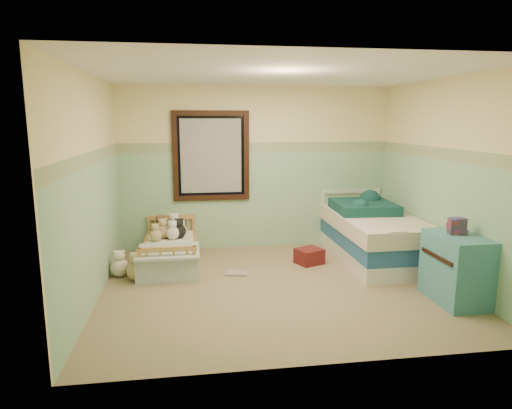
{
  "coord_description": "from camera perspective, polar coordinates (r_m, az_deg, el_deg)",
  "views": [
    {
      "loc": [
        -1.01,
        -5.06,
        1.98
      ],
      "look_at": [
        -0.22,
        0.35,
        0.95
      ],
      "focal_mm": 31.38,
      "sensor_mm": 36.0,
      "label": 1
    }
  ],
  "objects": [
    {
      "name": "wall_left",
      "position": [
        5.23,
        -20.28,
        1.96
      ],
      "size": [
        0.04,
        3.6,
        2.5
      ],
      "primitive_type": "cube",
      "color": "beige",
      "rests_on": "floor"
    },
    {
      "name": "floor",
      "position": [
        5.53,
        2.81,
        -10.45
      ],
      "size": [
        4.2,
        3.6,
        0.02
      ],
      "primitive_type": "cube",
      "color": "#8C7551",
      "rests_on": "ground"
    },
    {
      "name": "toddler_mattress",
      "position": [
        6.36,
        -10.93,
        -5.35
      ],
      "size": [
        0.67,
        1.4,
        0.12
      ],
      "primitive_type": "cube",
      "color": "silver",
      "rests_on": "toddler_bed_frame"
    },
    {
      "name": "plush_bed_white",
      "position": [
        6.8,
        -10.38,
        -2.83
      ],
      "size": [
        0.22,
        0.22,
        0.22
      ],
      "primitive_type": "sphere",
      "color": "silver",
      "rests_on": "toddler_mattress"
    },
    {
      "name": "extra_plush_4",
      "position": [
        6.49,
        -10.56,
        -3.6
      ],
      "size": [
        0.19,
        0.19,
        0.19
      ],
      "primitive_type": "sphere",
      "color": "silver",
      "rests_on": "toddler_mattress"
    },
    {
      "name": "wall_back",
      "position": [
        6.97,
        0.04,
        4.65
      ],
      "size": [
        4.2,
        0.04,
        2.5
      ],
      "primitive_type": "cube",
      "color": "beige",
      "rests_on": "floor"
    },
    {
      "name": "extra_plush_1",
      "position": [
        6.73,
        -10.12,
        -3.22
      ],
      "size": [
        0.16,
        0.16,
        0.16
      ],
      "primitive_type": "sphere",
      "color": "beige",
      "rests_on": "toddler_mattress"
    },
    {
      "name": "wall_right",
      "position": [
        5.99,
        23.08,
        2.79
      ],
      "size": [
        0.04,
        3.6,
        2.5
      ],
      "primitive_type": "cube",
      "color": "beige",
      "rests_on": "floor"
    },
    {
      "name": "teal_blanket",
      "position": [
        6.78,
        13.55,
        -0.27
      ],
      "size": [
        0.88,
        0.93,
        0.14
      ],
      "primitive_type": "cube",
      "rotation": [
        0.0,
        0.0,
        -0.05
      ],
      "color": "#113E38",
      "rests_on": "twin_mattress"
    },
    {
      "name": "border_strip",
      "position": [
        6.93,
        0.06,
        7.3
      ],
      "size": [
        4.2,
        0.01,
        0.15
      ],
      "primitive_type": "cube",
      "color": "#456649",
      "rests_on": "wall_back"
    },
    {
      "name": "window_blinds",
      "position": [
        6.86,
        -5.75,
        6.17
      ],
      "size": [
        0.92,
        0.01,
        1.12
      ],
      "primitive_type": "cube",
      "color": "#AFAFA9",
      "rests_on": "window_frame"
    },
    {
      "name": "ceiling",
      "position": [
        5.19,
        3.07,
        16.5
      ],
      "size": [
        4.2,
        3.6,
        0.02
      ],
      "primitive_type": "cube",
      "color": "white",
      "rests_on": "wall_back"
    },
    {
      "name": "dresser",
      "position": [
        5.44,
        24.16,
        -7.46
      ],
      "size": [
        0.47,
        0.76,
        0.76
      ],
      "primitive_type": "cube",
      "color": "teal",
      "rests_on": "floor"
    },
    {
      "name": "red_pillow",
      "position": [
        6.36,
        6.8,
        -6.56
      ],
      "size": [
        0.43,
        0.41,
        0.21
      ],
      "primitive_type": "cube",
      "rotation": [
        0.0,
        0.0,
        0.4
      ],
      "color": "maroon",
      "rests_on": "floor"
    },
    {
      "name": "book_stack",
      "position": [
        5.36,
        24.24,
        -2.59
      ],
      "size": [
        0.19,
        0.17,
        0.17
      ],
      "primitive_type": "cube",
      "rotation": [
        0.0,
        0.0,
        -0.23
      ],
      "color": "brown",
      "rests_on": "dresser"
    },
    {
      "name": "plush_bed_dark",
      "position": [
        6.59,
        -9.74,
        -3.35
      ],
      "size": [
        0.19,
        0.19,
        0.19
      ],
      "primitive_type": "sphere",
      "color": "black",
      "rests_on": "toddler_mattress"
    },
    {
      "name": "twin_boxspring",
      "position": [
        6.62,
        14.76,
        -4.14
      ],
      "size": [
        0.99,
        1.98,
        0.22
      ],
      "primitive_type": "cube",
      "color": "navy",
      "rests_on": "twin_bed_frame"
    },
    {
      "name": "extra_plush_3",
      "position": [
        6.71,
        -9.45,
        -3.25
      ],
      "size": [
        0.15,
        0.15,
        0.15
      ],
      "primitive_type": "sphere",
      "color": "silver",
      "rests_on": "toddler_mattress"
    },
    {
      "name": "extra_plush_0",
      "position": [
        6.55,
        -9.78,
        -3.43
      ],
      "size": [
        0.19,
        0.19,
        0.19
      ],
      "primitive_type": "sphere",
      "color": "black",
      "rests_on": "toddler_mattress"
    },
    {
      "name": "extra_plush_2",
      "position": [
        6.45,
        -12.67,
        -3.84
      ],
      "size": [
        0.17,
        0.17,
        0.17
      ],
      "primitive_type": "sphere",
      "color": "tan",
      "rests_on": "toddler_mattress"
    },
    {
      "name": "plush_bed_tan",
      "position": [
        6.6,
        -11.74,
        -3.38
      ],
      "size": [
        0.2,
        0.2,
        0.2
      ],
      "primitive_type": "sphere",
      "color": "tan",
      "rests_on": "toddler_mattress"
    },
    {
      "name": "plush_bed_brown",
      "position": [
        6.81,
        -12.06,
        -2.94
      ],
      "size": [
        0.2,
        0.2,
        0.2
      ],
      "primitive_type": "sphere",
      "color": "brown",
      "rests_on": "toddler_mattress"
    },
    {
      "name": "twin_bed_frame",
      "position": [
        6.68,
        14.67,
        -5.97
      ],
      "size": [
        0.99,
        1.98,
        0.22
      ],
      "primitive_type": "cube",
      "color": "white",
      "rests_on": "floor"
    },
    {
      "name": "wall_front",
      "position": [
        3.49,
        8.7,
        -1.56
      ],
      "size": [
        4.2,
        0.04,
        2.5
      ],
      "primitive_type": "cube",
      "color": "beige",
      "rests_on": "floor"
    },
    {
      "name": "floor_book",
      "position": [
        5.94,
        -2.54,
        -8.7
      ],
      "size": [
        0.31,
        0.26,
        0.03
      ],
      "primitive_type": "cube",
      "rotation": [
        0.0,
        0.0,
        -0.18
      ],
      "color": "gold",
      "rests_on": "floor"
    },
    {
      "name": "window_frame",
      "position": [
        6.85,
        -5.75,
        6.16
      ],
      "size": [
        1.16,
        0.06,
        1.36
      ],
      "primitive_type": "cube",
      "color": "black",
      "rests_on": "wall_back"
    },
    {
      "name": "plush_floor_cream",
      "position": [
        6.07,
        -16.97,
        -7.69
      ],
      "size": [
        0.24,
        0.24,
        0.24
      ],
      "primitive_type": "sphere",
      "color": "beige",
      "rests_on": "floor"
    },
    {
      "name": "toddler_bed_frame",
      "position": [
        6.4,
        -10.88,
        -6.68
      ],
      "size": [
        0.73,
        1.46,
        0.19
      ],
      "primitive_type": "cube",
      "color": "#BA793F",
      "rests_on": "floor"
    },
    {
      "name": "twin_mattress",
      "position": [
        6.57,
        14.85,
        -2.29
      ],
      "size": [
        1.03,
        2.02,
        0.22
      ],
      "primitive_type": "cube",
      "color": "beige",
      "rests_on": "twin_boxspring"
    },
    {
      "name": "patchwork_quilt",
      "position": [
        5.9,
        -11.14,
        -5.86
      ],
      "size": [
        0.79,
        0.73,
        0.03
      ],
      "primitive_type": "cube",
      "color": "#78A5CA",
      "rests_on": "toddler_mattress"
    },
    {
      "name": "plush_floor_tan",
      "position": [
        5.87,
        -14.96,
        -8.16
      ],
      "size": [
        0.25,
        0.25,
        0.25
      ],
      "primitive_type": "sphere",
      "color": "tan",
      "rests_on": "floor"
    },
    {
      "name": "wainscot_mint",
      "position": [
        7.03,
        0.06,
        0.58
      ],
      "size": [
        4.2,
        0.01,
        1.5
      ],
      "primitive_type": "cube",
      "color": "#98BC9E",
      "rests_on": "floor"
    }
  ]
}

